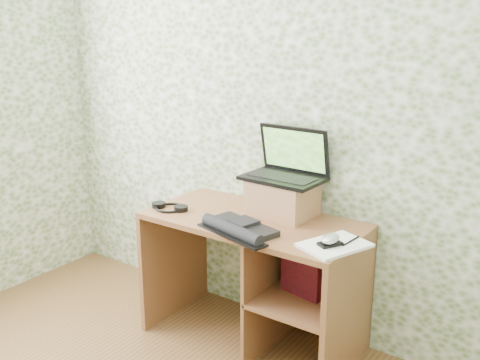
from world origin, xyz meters
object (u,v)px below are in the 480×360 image
Objects in this scene: desk at (267,265)px; laptop at (287,167)px; keyboard at (238,228)px; riser at (283,198)px; notepad at (334,245)px.

desk is 0.56m from laptop.
keyboard is at bearing -97.34° from desk.
desk is 0.39m from riser.
desk is 2.75× the size of laptop.
riser is at bearing 172.04° from notepad.
keyboard reaches higher than notepad.
riser is 1.06× the size of notepad.
notepad reaches higher than desk.
notepad is (0.46, -0.13, 0.28)m from desk.
desk is at bearing 97.08° from keyboard.
laptop is 0.47m from keyboard.
riser is at bearing -87.65° from laptop.
notepad is (0.43, -0.25, -0.09)m from riser.
desk is 2.61× the size of keyboard.
desk is 0.38m from keyboard.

